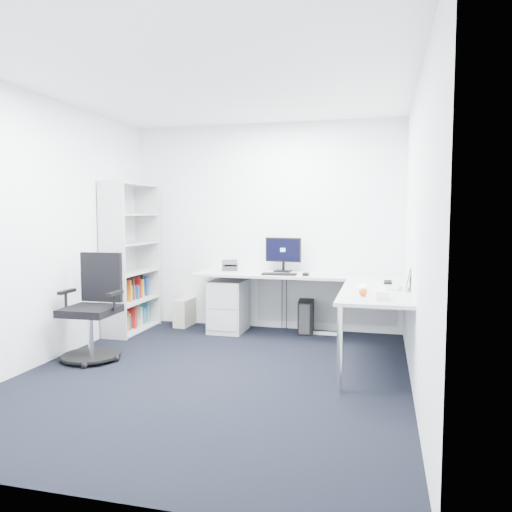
% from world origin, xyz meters
% --- Properties ---
extents(ground, '(4.20, 4.20, 0.00)m').
position_xyz_m(ground, '(0.00, 0.00, 0.00)').
color(ground, black).
extents(ceiling, '(4.20, 4.20, 0.00)m').
position_xyz_m(ceiling, '(0.00, 0.00, 2.70)').
color(ceiling, white).
extents(wall_back, '(3.60, 0.02, 2.70)m').
position_xyz_m(wall_back, '(0.00, 2.10, 1.35)').
color(wall_back, white).
rests_on(wall_back, ground).
extents(wall_front, '(3.60, 0.02, 2.70)m').
position_xyz_m(wall_front, '(0.00, -2.10, 1.35)').
color(wall_front, white).
rests_on(wall_front, ground).
extents(wall_left, '(0.02, 4.20, 2.70)m').
position_xyz_m(wall_left, '(-1.80, 0.00, 1.35)').
color(wall_left, white).
rests_on(wall_left, ground).
extents(wall_right, '(0.02, 4.20, 2.70)m').
position_xyz_m(wall_right, '(1.80, 0.00, 1.35)').
color(wall_right, white).
rests_on(wall_right, ground).
extents(l_desk, '(2.67, 1.49, 0.78)m').
position_xyz_m(l_desk, '(0.55, 1.40, 0.39)').
color(l_desk, '#B1B3B3').
rests_on(l_desk, ground).
extents(drawer_pedestal, '(0.43, 0.54, 0.67)m').
position_xyz_m(drawer_pedestal, '(-0.39, 1.75, 0.33)').
color(drawer_pedestal, '#B1B3B3').
rests_on(drawer_pedestal, ground).
extents(bookshelf, '(0.37, 0.96, 1.92)m').
position_xyz_m(bookshelf, '(-1.62, 1.45, 0.96)').
color(bookshelf, '#B5B8B8').
rests_on(bookshelf, ground).
extents(task_chair, '(0.64, 0.64, 1.11)m').
position_xyz_m(task_chair, '(-1.40, 0.16, 0.55)').
color(task_chair, black).
rests_on(task_chair, ground).
extents(black_pc_tower, '(0.23, 0.44, 0.42)m').
position_xyz_m(black_pc_tower, '(0.59, 1.94, 0.21)').
color(black_pc_tower, black).
rests_on(black_pc_tower, ground).
extents(beige_pc_tower, '(0.19, 0.40, 0.37)m').
position_xyz_m(beige_pc_tower, '(-1.07, 1.91, 0.18)').
color(beige_pc_tower, beige).
rests_on(beige_pc_tower, ground).
extents(power_strip, '(0.32, 0.06, 0.04)m').
position_xyz_m(power_strip, '(0.86, 1.86, 0.02)').
color(power_strip, white).
rests_on(power_strip, ground).
extents(monitor, '(0.49, 0.20, 0.45)m').
position_xyz_m(monitor, '(0.29, 1.91, 1.01)').
color(monitor, black).
rests_on(monitor, l_desk).
extents(black_keyboard, '(0.43, 0.17, 0.02)m').
position_xyz_m(black_keyboard, '(0.31, 1.56, 0.79)').
color(black_keyboard, black).
rests_on(black_keyboard, l_desk).
extents(mouse, '(0.07, 0.11, 0.04)m').
position_xyz_m(mouse, '(0.64, 1.57, 0.80)').
color(mouse, black).
rests_on(mouse, l_desk).
extents(desk_phone, '(0.24, 0.24, 0.14)m').
position_xyz_m(desk_phone, '(-0.42, 1.89, 0.85)').
color(desk_phone, '#2B2B2D').
rests_on(desk_phone, l_desk).
extents(laptop, '(0.36, 0.35, 0.24)m').
position_xyz_m(laptop, '(1.59, 0.75, 0.90)').
color(laptop, silver).
rests_on(laptop, l_desk).
extents(white_keyboard, '(0.13, 0.38, 0.01)m').
position_xyz_m(white_keyboard, '(1.33, 0.78, 0.79)').
color(white_keyboard, white).
rests_on(white_keyboard, l_desk).
extents(headphones, '(0.13, 0.20, 0.05)m').
position_xyz_m(headphones, '(1.59, 1.09, 0.81)').
color(headphones, black).
rests_on(headphones, l_desk).
extents(orange_fruit, '(0.07, 0.07, 0.07)m').
position_xyz_m(orange_fruit, '(1.36, 0.21, 0.82)').
color(orange_fruit, '#DD5113').
rests_on(orange_fruit, l_desk).
extents(tissue_box, '(0.15, 0.23, 0.07)m').
position_xyz_m(tissue_box, '(1.52, 0.12, 0.82)').
color(tissue_box, white).
rests_on(tissue_box, l_desk).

